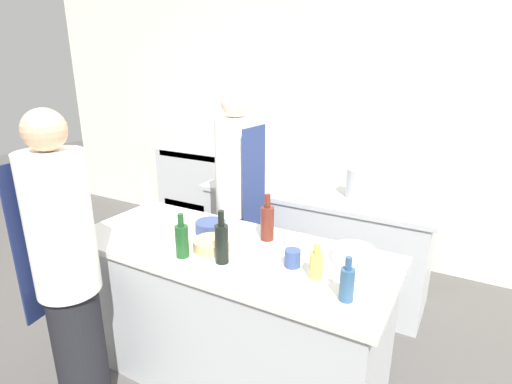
{
  "coord_description": "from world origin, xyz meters",
  "views": [
    {
      "loc": [
        1.22,
        -1.81,
        1.96
      ],
      "look_at": [
        0.0,
        0.35,
        1.16
      ],
      "focal_mm": 28.0,
      "sensor_mm": 36.0,
      "label": 1
    }
  ],
  "objects_px": {
    "bowl_wooden_salad": "(353,255)",
    "cup": "(292,258)",
    "bottle_olive_oil": "(267,222)",
    "stockpot": "(365,183)",
    "bottle_water": "(316,264)",
    "bottle_wine": "(182,240)",
    "bottle_sauce": "(148,196)",
    "chef_at_stove": "(237,202)",
    "bowl_prep_small": "(211,227)",
    "chef_at_prep_near": "(68,276)",
    "bottle_vinegar": "(347,283)",
    "bottle_cooking_oil": "(222,242)",
    "bowl_ceramic_blue": "(212,245)",
    "bowl_mixing_large": "(298,242)",
    "oven_range": "(206,192)"
  },
  "relations": [
    {
      "from": "bottle_sauce",
      "to": "bowl_prep_small",
      "type": "height_order",
      "value": "bottle_sauce"
    },
    {
      "from": "chef_at_prep_near",
      "to": "bottle_vinegar",
      "type": "xyz_separation_m",
      "value": [
        1.35,
        0.49,
        0.1
      ]
    },
    {
      "from": "chef_at_stove",
      "to": "bottle_wine",
      "type": "height_order",
      "value": "chef_at_stove"
    },
    {
      "from": "oven_range",
      "to": "bowl_prep_small",
      "type": "relative_size",
      "value": 5.25
    },
    {
      "from": "chef_at_stove",
      "to": "cup",
      "type": "xyz_separation_m",
      "value": [
        0.83,
        -0.75,
        0.05
      ]
    },
    {
      "from": "bottle_vinegar",
      "to": "bowl_mixing_large",
      "type": "relative_size",
      "value": 1.34
    },
    {
      "from": "oven_range",
      "to": "bowl_mixing_large",
      "type": "xyz_separation_m",
      "value": [
        1.85,
        -1.55,
        0.41
      ]
    },
    {
      "from": "bottle_olive_oil",
      "to": "stockpot",
      "type": "height_order",
      "value": "bottle_olive_oil"
    },
    {
      "from": "bottle_sauce",
      "to": "bottle_wine",
      "type": "bearing_deg",
      "value": -33.63
    },
    {
      "from": "chef_at_prep_near",
      "to": "bottle_olive_oil",
      "type": "height_order",
      "value": "chef_at_prep_near"
    },
    {
      "from": "chef_at_prep_near",
      "to": "bottle_olive_oil",
      "type": "bearing_deg",
      "value": -47.67
    },
    {
      "from": "bottle_sauce",
      "to": "stockpot",
      "type": "distance_m",
      "value": 1.72
    },
    {
      "from": "bowl_prep_small",
      "to": "bowl_wooden_salad",
      "type": "relative_size",
      "value": 0.86
    },
    {
      "from": "bottle_cooking_oil",
      "to": "oven_range",
      "type": "bearing_deg",
      "value": 128.71
    },
    {
      "from": "bowl_mixing_large",
      "to": "bowl_prep_small",
      "type": "xyz_separation_m",
      "value": [
        -0.58,
        -0.09,
        0.01
      ]
    },
    {
      "from": "bowl_wooden_salad",
      "to": "bottle_olive_oil",
      "type": "bearing_deg",
      "value": 177.26
    },
    {
      "from": "bottle_water",
      "to": "bowl_wooden_salad",
      "type": "height_order",
      "value": "bottle_water"
    },
    {
      "from": "chef_at_stove",
      "to": "bottle_olive_oil",
      "type": "bearing_deg",
      "value": 49.12
    },
    {
      "from": "bottle_cooking_oil",
      "to": "cup",
      "type": "distance_m",
      "value": 0.4
    },
    {
      "from": "bowl_ceramic_blue",
      "to": "bowl_wooden_salad",
      "type": "height_order",
      "value": "bowl_wooden_salad"
    },
    {
      "from": "bowl_wooden_salad",
      "to": "cup",
      "type": "height_order",
      "value": "cup"
    },
    {
      "from": "bowl_ceramic_blue",
      "to": "stockpot",
      "type": "bearing_deg",
      "value": 69.63
    },
    {
      "from": "bottle_sauce",
      "to": "cup",
      "type": "relative_size",
      "value": 2.81
    },
    {
      "from": "chef_at_prep_near",
      "to": "bottle_cooking_oil",
      "type": "relative_size",
      "value": 5.79
    },
    {
      "from": "bottle_wine",
      "to": "bottle_sauce",
      "type": "bearing_deg",
      "value": 146.37
    },
    {
      "from": "bottle_sauce",
      "to": "cup",
      "type": "height_order",
      "value": "bottle_sauce"
    },
    {
      "from": "bottle_cooking_oil",
      "to": "bowl_wooden_salad",
      "type": "xyz_separation_m",
      "value": [
        0.63,
        0.36,
        -0.08
      ]
    },
    {
      "from": "stockpot",
      "to": "chef_at_stove",
      "type": "bearing_deg",
      "value": -144.0
    },
    {
      "from": "bottle_cooking_oil",
      "to": "bowl_ceramic_blue",
      "type": "relative_size",
      "value": 1.38
    },
    {
      "from": "chef_at_prep_near",
      "to": "bottle_cooking_oil",
      "type": "distance_m",
      "value": 0.82
    },
    {
      "from": "oven_range",
      "to": "bottle_cooking_oil",
      "type": "height_order",
      "value": "bottle_cooking_oil"
    },
    {
      "from": "bottle_olive_oil",
      "to": "bowl_mixing_large",
      "type": "height_order",
      "value": "bottle_olive_oil"
    },
    {
      "from": "chef_at_stove",
      "to": "bowl_mixing_large",
      "type": "relative_size",
      "value": 10.75
    },
    {
      "from": "bottle_sauce",
      "to": "bowl_wooden_salad",
      "type": "bearing_deg",
      "value": -2.12
    },
    {
      "from": "bowl_prep_small",
      "to": "bottle_sauce",
      "type": "bearing_deg",
      "value": 170.11
    },
    {
      "from": "bottle_cooking_oil",
      "to": "bottle_sauce",
      "type": "relative_size",
      "value": 1.12
    },
    {
      "from": "chef_at_stove",
      "to": "bowl_wooden_salad",
      "type": "relative_size",
      "value": 7.66
    },
    {
      "from": "bottle_water",
      "to": "oven_range",
      "type": "bearing_deg",
      "value": 138.29
    },
    {
      "from": "chef_at_stove",
      "to": "bottle_olive_oil",
      "type": "xyz_separation_m",
      "value": [
        0.54,
        -0.51,
        0.12
      ]
    },
    {
      "from": "chef_at_stove",
      "to": "bottle_wine",
      "type": "distance_m",
      "value": 0.98
    },
    {
      "from": "bottle_olive_oil",
      "to": "bowl_ceramic_blue",
      "type": "bearing_deg",
      "value": -127.04
    },
    {
      "from": "oven_range",
      "to": "chef_at_stove",
      "type": "distance_m",
      "value": 1.56
    },
    {
      "from": "bowl_mixing_large",
      "to": "cup",
      "type": "xyz_separation_m",
      "value": [
        0.07,
        -0.25,
        0.02
      ]
    },
    {
      "from": "stockpot",
      "to": "cup",
      "type": "bearing_deg",
      "value": -91.02
    },
    {
      "from": "bottle_vinegar",
      "to": "bowl_prep_small",
      "type": "distance_m",
      "value": 1.06
    },
    {
      "from": "bottle_water",
      "to": "cup",
      "type": "xyz_separation_m",
      "value": [
        -0.15,
        0.05,
        -0.03
      ]
    },
    {
      "from": "bowl_wooden_salad",
      "to": "stockpot",
      "type": "bearing_deg",
      "value": 102.09
    },
    {
      "from": "chef_at_stove",
      "to": "bottle_sauce",
      "type": "relative_size",
      "value": 6.52
    },
    {
      "from": "bowl_ceramic_blue",
      "to": "stockpot",
      "type": "height_order",
      "value": "stockpot"
    },
    {
      "from": "bowl_ceramic_blue",
      "to": "cup",
      "type": "height_order",
      "value": "cup"
    }
  ]
}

